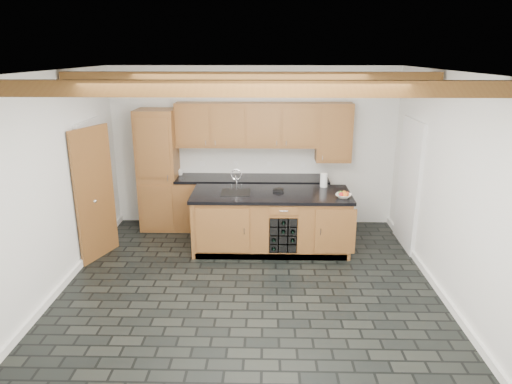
% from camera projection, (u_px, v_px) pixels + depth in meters
% --- Properties ---
extents(ground, '(5.00, 5.00, 0.00)m').
position_uv_depth(ground, '(249.00, 288.00, 6.10)').
color(ground, black).
rests_on(ground, ground).
extents(room_shell, '(5.01, 5.00, 5.00)m').
position_uv_depth(room_shell, '(244.00, 167.00, 6.16)').
color(room_shell, white).
rests_on(room_shell, ground).
extents(back_cabinetry, '(3.65, 0.62, 2.20)m').
position_uv_depth(back_cabinetry, '(232.00, 174.00, 7.95)').
color(back_cabinetry, '#9A6131').
rests_on(back_cabinetry, ground).
extents(island, '(2.48, 0.96, 0.93)m').
position_uv_depth(island, '(271.00, 221.00, 7.18)').
color(island, '#9A6131').
rests_on(island, ground).
extents(faucet, '(0.45, 0.40, 0.34)m').
position_uv_depth(faucet, '(236.00, 190.00, 7.09)').
color(faucet, black).
rests_on(faucet, island).
extents(kitchen_scale, '(0.17, 0.11, 0.05)m').
position_uv_depth(kitchen_scale, '(278.00, 190.00, 7.12)').
color(kitchen_scale, black).
rests_on(kitchen_scale, island).
extents(fruit_bowl, '(0.29, 0.29, 0.06)m').
position_uv_depth(fruit_bowl, '(343.00, 196.00, 6.81)').
color(fruit_bowl, white).
rests_on(fruit_bowl, island).
extents(fruit_cluster, '(0.16, 0.17, 0.07)m').
position_uv_depth(fruit_cluster, '(344.00, 194.00, 6.81)').
color(fruit_cluster, '#AA3916').
rests_on(fruit_cluster, fruit_bowl).
extents(paper_towel, '(0.11, 0.11, 0.22)m').
position_uv_depth(paper_towel, '(324.00, 180.00, 7.34)').
color(paper_towel, white).
rests_on(paper_towel, island).
extents(mug, '(0.15, 0.15, 0.10)m').
position_uv_depth(mug, '(180.00, 172.00, 8.06)').
color(mug, white).
rests_on(mug, back_cabinetry).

